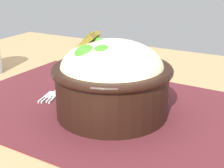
# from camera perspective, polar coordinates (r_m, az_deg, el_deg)

# --- Properties ---
(table) EXTENTS (1.06, 0.92, 0.78)m
(table) POSITION_cam_1_polar(r_m,az_deg,el_deg) (0.59, -4.30, -10.76)
(table) COLOR #99754C
(table) RESTS_ON ground_plane
(placemat) EXTENTS (0.49, 0.37, 0.00)m
(placemat) POSITION_cam_1_polar(r_m,az_deg,el_deg) (0.57, -2.59, -3.69)
(placemat) COLOR #47191E
(placemat) RESTS_ON table
(bowl) EXTENTS (0.19, 0.19, 0.13)m
(bowl) POSITION_cam_1_polar(r_m,az_deg,el_deg) (0.52, -0.10, 0.97)
(bowl) COLOR black
(bowl) RESTS_ON placemat
(fork) EXTENTS (0.04, 0.13, 0.00)m
(fork) POSITION_cam_1_polar(r_m,az_deg,el_deg) (0.64, -9.18, -1.14)
(fork) COLOR #BCBCBC
(fork) RESTS_ON placemat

